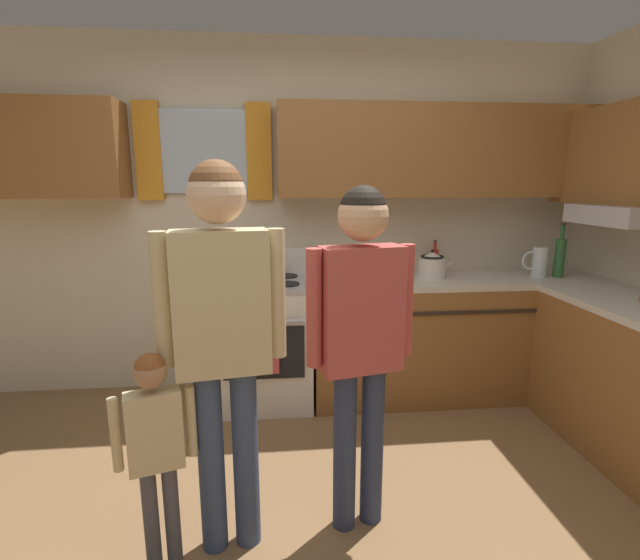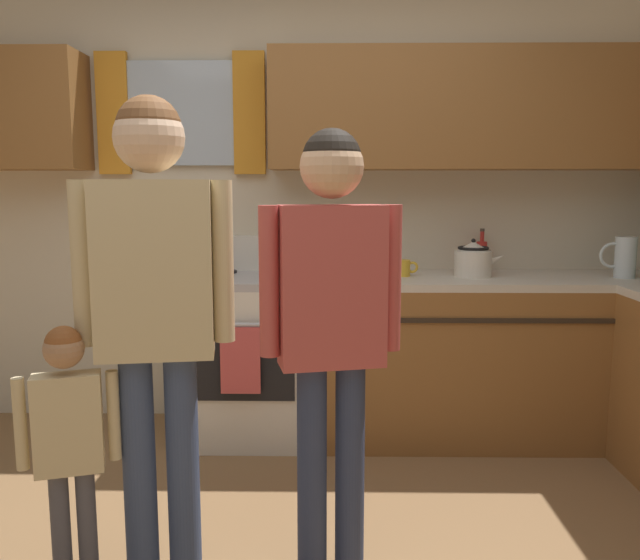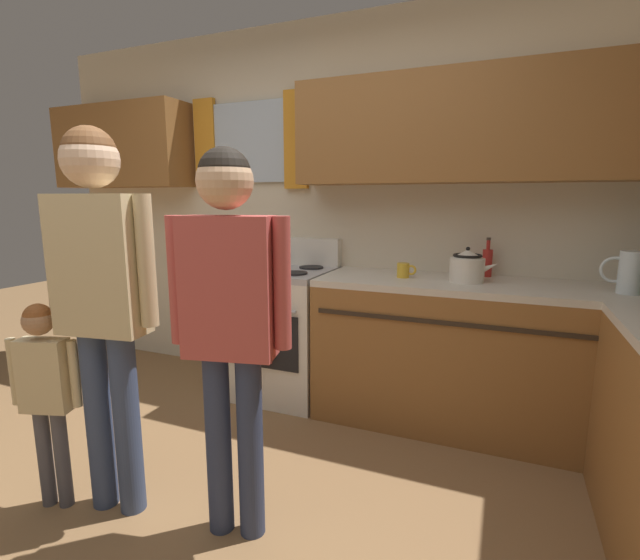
# 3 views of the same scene
# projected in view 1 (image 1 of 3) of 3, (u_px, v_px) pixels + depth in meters

# --- Properties ---
(back_wall_unit) EXTENTS (4.60, 0.42, 2.60)m
(back_wall_unit) POSITION_uv_depth(u_px,v_px,m) (295.00, 195.00, 3.41)
(back_wall_unit) COLOR beige
(back_wall_unit) RESTS_ON ground
(kitchen_counter_run) EXTENTS (2.14, 2.03, 0.90)m
(kitchen_counter_run) POSITION_uv_depth(u_px,v_px,m) (519.00, 353.00, 3.10)
(kitchen_counter_run) COLOR brown
(kitchen_counter_run) RESTS_ON ground
(stove_oven) EXTENTS (0.66, 0.67, 1.10)m
(stove_oven) POSITION_uv_depth(u_px,v_px,m) (265.00, 339.00, 3.33)
(stove_oven) COLOR silver
(stove_oven) RESTS_ON ground
(bottle_wine_green) EXTENTS (0.08, 0.08, 0.39)m
(bottle_wine_green) POSITION_uv_depth(u_px,v_px,m) (560.00, 257.00, 3.34)
(bottle_wine_green) COLOR #2D6633
(bottle_wine_green) RESTS_ON kitchen_counter_run
(bottle_sauce_red) EXTENTS (0.06, 0.06, 0.25)m
(bottle_sauce_red) POSITION_uv_depth(u_px,v_px,m) (434.00, 260.00, 3.57)
(bottle_sauce_red) COLOR red
(bottle_sauce_red) RESTS_ON kitchen_counter_run
(mug_mustard_yellow) EXTENTS (0.12, 0.08, 0.09)m
(mug_mustard_yellow) POSITION_uv_depth(u_px,v_px,m) (382.00, 272.00, 3.31)
(mug_mustard_yellow) COLOR gold
(mug_mustard_yellow) RESTS_ON kitchen_counter_run
(stovetop_kettle) EXTENTS (0.27, 0.20, 0.21)m
(stovetop_kettle) POSITION_uv_depth(u_px,v_px,m) (432.00, 265.00, 3.33)
(stovetop_kettle) COLOR silver
(stovetop_kettle) RESTS_ON kitchen_counter_run
(water_pitcher) EXTENTS (0.19, 0.11, 0.22)m
(water_pitcher) POSITION_uv_depth(u_px,v_px,m) (539.00, 262.00, 3.36)
(water_pitcher) COLOR silver
(water_pitcher) RESTS_ON kitchen_counter_run
(adult_holding_child) EXTENTS (0.51, 0.23, 1.67)m
(adult_holding_child) POSITION_uv_depth(u_px,v_px,m) (222.00, 318.00, 1.84)
(adult_holding_child) COLOR #38476B
(adult_holding_child) RESTS_ON ground
(adult_in_plaid) EXTENTS (0.48, 0.22, 1.57)m
(adult_in_plaid) POSITION_uv_depth(u_px,v_px,m) (361.00, 322.00, 1.98)
(adult_in_plaid) COLOR #2D3856
(adult_in_plaid) RESTS_ON ground
(small_child) EXTENTS (0.31, 0.15, 0.94)m
(small_child) POSITION_uv_depth(u_px,v_px,m) (155.00, 438.00, 1.81)
(small_child) COLOR #4C4C56
(small_child) RESTS_ON ground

